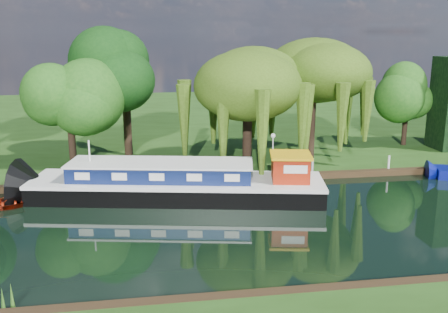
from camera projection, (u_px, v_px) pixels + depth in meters
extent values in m
plane|color=black|center=(309.00, 221.00, 28.51)|extent=(120.00, 120.00, 0.00)
cube|color=#1E3D10|center=(221.00, 118.00, 61.05)|extent=(120.00, 52.00, 0.45)
cube|color=black|center=(177.00, 191.00, 32.34)|extent=(19.12, 7.61, 1.24)
cube|color=silver|center=(177.00, 180.00, 32.16)|extent=(19.24, 7.71, 0.23)
cube|color=#0E1B49|center=(161.00, 171.00, 32.05)|extent=(11.93, 5.13, 0.99)
cube|color=silver|center=(160.00, 163.00, 31.92)|extent=(12.18, 5.37, 0.12)
cube|color=#991F0B|center=(290.00, 168.00, 31.68)|extent=(2.67, 2.67, 1.56)
cube|color=gold|center=(291.00, 155.00, 31.47)|extent=(2.98, 2.98, 0.17)
cylinder|color=silver|center=(90.00, 159.00, 32.04)|extent=(0.10, 0.10, 2.49)
imported|color=#991F0B|center=(6.00, 207.00, 30.76)|extent=(3.75, 3.08, 0.68)
cylinder|color=black|center=(247.00, 134.00, 37.71)|extent=(0.66, 0.66, 5.09)
ellipsoid|color=#334E10|center=(248.00, 85.00, 36.81)|extent=(7.11, 7.11, 4.59)
cylinder|color=black|center=(311.00, 127.00, 40.03)|extent=(0.74, 0.74, 5.24)
ellipsoid|color=#334E10|center=(313.00, 80.00, 39.11)|extent=(7.16, 7.16, 4.63)
cylinder|color=black|center=(71.00, 130.00, 37.09)|extent=(0.54, 0.54, 5.97)
ellipsoid|color=#1A4E13|center=(69.00, 97.00, 36.50)|extent=(4.88, 4.88, 4.88)
cylinder|color=black|center=(127.00, 112.00, 41.19)|extent=(0.74, 0.74, 7.32)
ellipsoid|color=black|center=(125.00, 75.00, 40.46)|extent=(5.85, 5.85, 5.85)
cylinder|color=black|center=(406.00, 118.00, 45.16)|extent=(0.40, 0.40, 4.92)
ellipsoid|color=#1A4E13|center=(408.00, 96.00, 44.67)|extent=(3.94, 3.94, 3.94)
cylinder|color=silver|center=(273.00, 152.00, 38.27)|extent=(0.10, 0.10, 2.20)
sphere|color=white|center=(273.00, 136.00, 37.96)|extent=(0.36, 0.36, 0.36)
cylinder|color=silver|center=(134.00, 173.00, 34.86)|extent=(0.16, 0.16, 1.00)
cylinder|color=silver|center=(219.00, 169.00, 35.74)|extent=(0.16, 0.16, 1.00)
cylinder|color=silver|center=(312.00, 165.00, 36.77)|extent=(0.16, 0.16, 1.00)
cylinder|color=silver|center=(389.00, 162.00, 37.66)|extent=(0.16, 0.16, 1.00)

